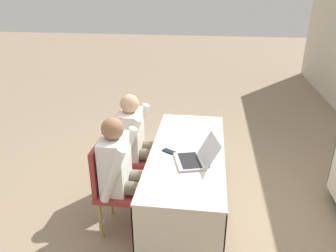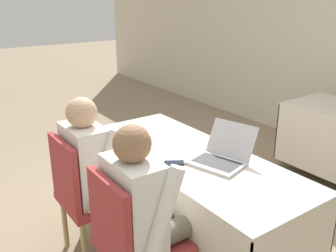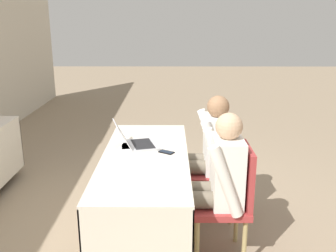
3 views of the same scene
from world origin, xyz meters
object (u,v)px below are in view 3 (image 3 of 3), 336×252
object	(u,v)px
chair_near_left	(229,197)
person_checkered_shirt	(216,178)
laptop	(137,142)
cell_phone	(166,152)
person_white_shirt	(208,149)
chair_near_right	(219,166)

from	to	relation	value
chair_near_left	person_checkered_shirt	xyz separation A→B (m)	(0.00, 0.10, 0.16)
laptop	cell_phone	bearing A→B (deg)	-136.60
person_checkered_shirt	laptop	bearing A→B (deg)	-129.21
person_checkered_shirt	person_white_shirt	xyz separation A→B (m)	(0.64, 0.00, 0.00)
person_white_shirt	chair_near_right	bearing A→B (deg)	90.00
cell_phone	person_white_shirt	world-z (taller)	person_white_shirt
cell_phone	person_white_shirt	xyz separation A→B (m)	(0.27, -0.38, -0.07)
laptop	person_checkered_shirt	world-z (taller)	person_checkered_shirt
cell_phone	person_white_shirt	distance (m)	0.47
chair_near_right	person_checkered_shirt	distance (m)	0.66
chair_near_right	person_white_shirt	distance (m)	0.19
chair_near_right	laptop	bearing A→B (deg)	-81.82
cell_phone	person_checkered_shirt	xyz separation A→B (m)	(-0.37, -0.38, -0.07)
cell_phone	chair_near_right	bearing A→B (deg)	-28.92
chair_near_left	person_white_shirt	bearing A→B (deg)	-170.77
laptop	person_white_shirt	bearing A→B (deg)	-96.10
cell_phone	chair_near_left	bearing A→B (deg)	-94.98
cell_phone	person_white_shirt	size ratio (longest dim) A/B	0.12
laptop	person_checkered_shirt	bearing A→B (deg)	-144.78
chair_near_left	chair_near_right	bearing A→B (deg)	-180.00
person_white_shirt	person_checkered_shirt	bearing A→B (deg)	0.00
laptop	cell_phone	size ratio (longest dim) A/B	3.09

